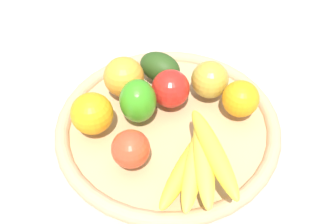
% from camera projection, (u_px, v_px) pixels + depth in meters
% --- Properties ---
extents(ground_plane, '(2.40, 2.40, 0.00)m').
position_uv_depth(ground_plane, '(168.00, 132.00, 0.76)').
color(ground_plane, '#C0AB9C').
rests_on(ground_plane, ground).
extents(basket, '(0.44, 0.44, 0.04)m').
position_uv_depth(basket, '(168.00, 126.00, 0.75)').
color(basket, tan).
rests_on(basket, ground_plane).
extents(apple_1, '(0.09, 0.09, 0.07)m').
position_uv_depth(apple_1, '(131.00, 149.00, 0.64)').
color(apple_1, '#C93F24').
rests_on(apple_1, basket).
extents(orange_1, '(0.11, 0.11, 0.08)m').
position_uv_depth(orange_1, '(124.00, 77.00, 0.76)').
color(orange_1, orange).
rests_on(orange_1, basket).
extents(banana_bunch, '(0.19, 0.15, 0.08)m').
position_uv_depth(banana_bunch, '(199.00, 160.00, 0.62)').
color(banana_bunch, yellow).
rests_on(banana_bunch, basket).
extents(bell_pepper, '(0.09, 0.09, 0.09)m').
position_uv_depth(bell_pepper, '(138.00, 101.00, 0.71)').
color(bell_pepper, '#368F1C').
rests_on(bell_pepper, basket).
extents(apple_2, '(0.09, 0.09, 0.07)m').
position_uv_depth(apple_2, '(171.00, 89.00, 0.74)').
color(apple_2, red).
rests_on(apple_2, basket).
extents(orange_0, '(0.10, 0.10, 0.08)m').
position_uv_depth(orange_0, '(92.00, 114.00, 0.69)').
color(orange_0, orange).
rests_on(orange_0, basket).
extents(apple_0, '(0.10, 0.10, 0.07)m').
position_uv_depth(apple_0, '(210.00, 80.00, 0.76)').
color(apple_0, '#AC9331').
rests_on(apple_0, basket).
extents(avocado, '(0.11, 0.11, 0.06)m').
position_uv_depth(avocado, '(160.00, 67.00, 0.79)').
color(avocado, '#274517').
rests_on(avocado, basket).
extents(orange_2, '(0.10, 0.10, 0.07)m').
position_uv_depth(orange_2, '(241.00, 99.00, 0.72)').
color(orange_2, orange).
rests_on(orange_2, basket).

